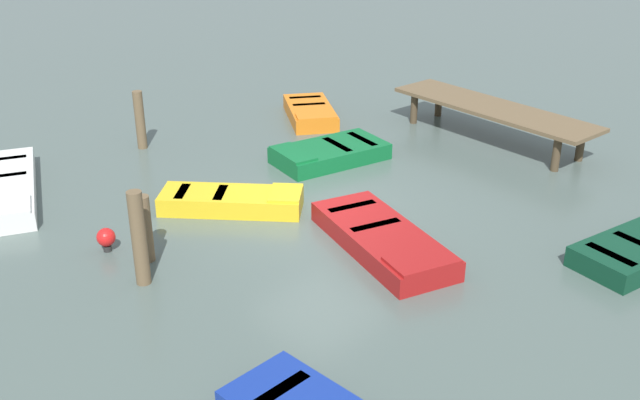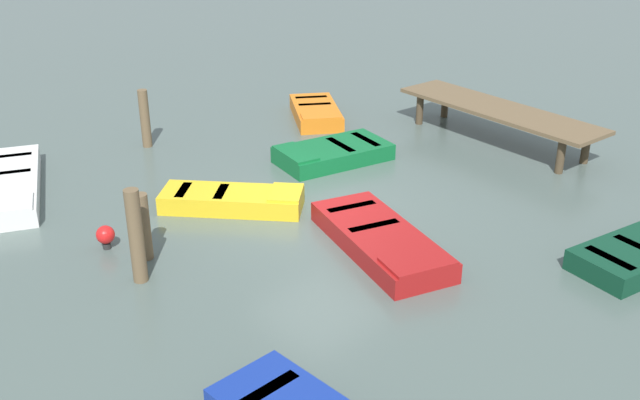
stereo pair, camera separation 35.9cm
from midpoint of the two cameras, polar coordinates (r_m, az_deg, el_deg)
The scene contains 11 objects.
ground_plane at distance 15.70m, azimuth 0.66°, elevation -1.16°, with size 80.00×80.00×0.00m, color #4C5B56.
dock_segment at distance 20.15m, azimuth 14.13°, elevation 6.60°, with size 5.95×1.95×0.95m.
rowboat_yellow at distance 15.98m, azimuth -6.09°, elevation 0.04°, with size 2.97×2.77×0.46m.
rowboat_red at distance 14.28m, azimuth 5.46°, elevation -3.10°, with size 3.74×2.39×0.46m.
rowboat_green at distance 18.46m, azimuth 1.53°, elevation 3.65°, with size 2.02×3.02×0.46m.
rowboat_white at distance 17.94m, azimuth -22.51°, elevation 1.03°, with size 4.24×2.92×0.46m.
rowboat_orange at distance 21.54m, azimuth 0.16°, elevation 6.79°, with size 2.85×2.49×0.46m.
mooring_piling_far_right at distance 19.75m, azimuth -12.86°, elevation 6.15°, with size 0.25×0.25×1.53m, color brown.
mooring_piling_far_left at distance 14.08m, azimuth -12.81°, elevation -2.04°, with size 0.28×0.28×1.32m, color brown.
mooring_piling_mid_left at distance 13.25m, azimuth -13.27°, elevation -2.75°, with size 0.27×0.27×1.78m, color brown.
marker_buoy at distance 14.78m, azimuth -15.57°, elevation -2.65°, with size 0.36×0.36×0.48m.
Camera 2 is at (10.30, -9.65, 6.86)m, focal length 41.42 mm.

